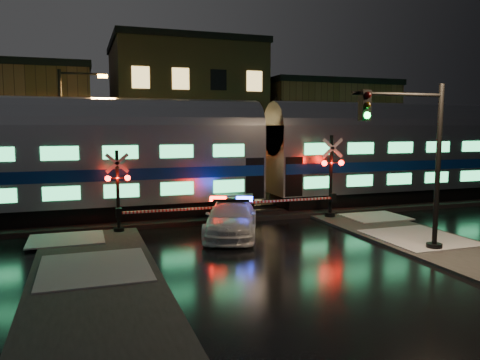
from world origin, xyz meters
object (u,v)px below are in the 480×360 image
police_car (231,218)px  crossing_signal_left (127,200)px  traffic_light (417,165)px  crossing_signal_right (325,185)px  streetlight (67,131)px

police_car → crossing_signal_left: crossing_signal_left is taller
crossing_signal_left → traffic_light: traffic_light is taller
crossing_signal_right → streetlight: (-12.50, 6.69, 2.75)m
crossing_signal_left → traffic_light: (9.86, -6.92, 1.83)m
crossing_signal_right → traffic_light: 7.11m
streetlight → crossing_signal_right: bearing=-28.1°
police_car → crossing_signal_right: size_ratio=0.94×
crossing_signal_right → traffic_light: (-0.10, -6.93, 1.57)m
traffic_light → crossing_signal_left: bearing=146.9°
crossing_signal_left → traffic_light: bearing=-35.0°
crossing_signal_right → police_car: bearing=-162.2°
police_car → traffic_light: traffic_light is taller
traffic_light → streetlight: streetlight is taller
crossing_signal_left → crossing_signal_right: bearing=0.1°
police_car → traffic_light: bearing=-21.4°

